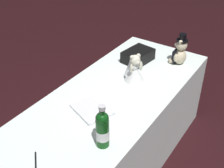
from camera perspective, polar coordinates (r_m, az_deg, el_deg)
The scene contains 8 objects.
ground_plane at distance 2.78m, azimuth -0.00°, elevation -14.36°, with size 12.00×12.00×0.00m, color black.
reception_table at distance 2.52m, azimuth -0.00°, elevation -8.81°, with size 2.02×0.82×0.73m, color white.
teddy_bear_groom at distance 2.72m, azimuth 12.79°, elevation 5.97°, with size 0.16×0.14×0.29m.
teddy_bear_bride at distance 2.43m, azimuth 4.16°, elevation 2.96°, with size 0.19×0.21×0.24m.
champagne_bottle at distance 1.80m, azimuth -1.84°, elevation -8.57°, with size 0.08×0.08×0.30m.
signing_pen at distance 1.85m, azimuth -14.45°, elevation -13.85°, with size 0.10×0.11×0.01m.
gift_case_black at distance 2.73m, azimuth 4.98°, elevation 5.40°, with size 0.30×0.23×0.11m.
guestbook at distance 2.13m, azimuth -3.88°, elevation -4.91°, with size 0.22×0.27×0.02m, color white.
Camera 1 is at (-1.55, -1.04, 2.06)m, focal length 47.78 mm.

